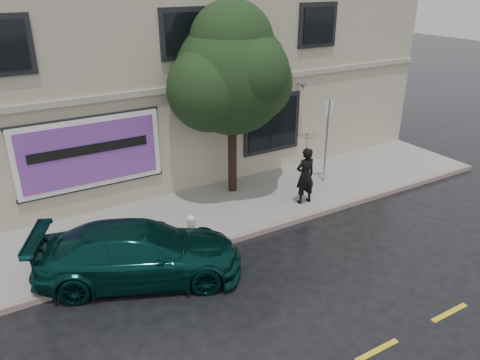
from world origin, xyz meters
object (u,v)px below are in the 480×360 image
fire_hydrant (192,230)px  car (139,253)px  pedestrian (305,176)px  street_tree (232,78)px

fire_hydrant → car: bearing=-179.8°
car → pedestrian: bearing=-56.2°
street_tree → fire_hydrant: size_ratio=6.59×
pedestrian → fire_hydrant: pedestrian is taller
car → pedestrian: size_ratio=2.66×
street_tree → fire_hydrant: street_tree is taller
car → fire_hydrant: bearing=-46.4°
car → fire_hydrant: size_ratio=5.77×
pedestrian → street_tree: bearing=-49.9°
fire_hydrant → street_tree: bearing=22.5°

